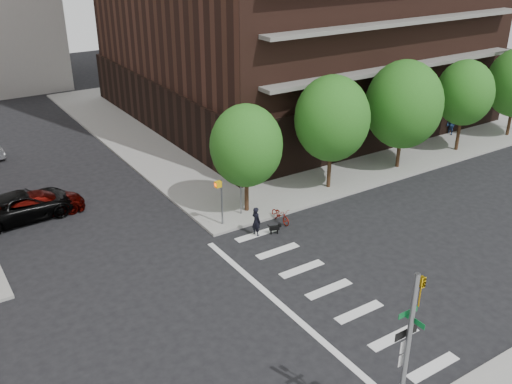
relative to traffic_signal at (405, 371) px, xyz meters
The scene contains 15 objects.
ground 7.98m from the traffic_signal, 86.42° to the left, with size 120.00×120.00×0.00m, color black.
sidewalk_ne 37.51m from the traffic_signal, 55.92° to the left, with size 39.00×33.00×0.15m, color gray.
crosswalk 8.40m from the traffic_signal, 70.35° to the left, with size 3.85×13.00×0.01m.
tree_a 16.66m from the traffic_signal, 74.39° to the left, with size 4.00×4.00×5.90m.
tree_b 19.20m from the traffic_signal, 56.79° to the left, with size 4.50×4.50×6.65m.
tree_c 23.02m from the traffic_signal, 44.16° to the left, with size 5.00×5.00×6.80m.
tree_d 27.63m from the traffic_signal, 35.44° to the left, with size 4.00×4.00×6.20m.
traffic_signal is the anchor object (origin of this frame).
pedestrian_signal 15.69m from the traffic_signal, 79.76° to the left, with size 2.18×0.67×2.60m.
parked_car_black 23.09m from the traffic_signal, 105.76° to the left, with size 5.62×2.59×1.56m, color black.
parked_car_maroon 22.82m from the traffic_signal, 103.81° to the left, with size 4.81×1.96×1.40m, color #460604.
scooter 15.17m from the traffic_signal, 68.89° to the left, with size 0.57×1.63×0.86m, color maroon.
dog_walker 14.06m from the traffic_signal, 75.53° to the left, with size 0.39×0.59×1.61m, color black.
dog 13.98m from the traffic_signal, 71.44° to the left, with size 0.65×0.38×0.54m.
pedestrian_far 30.97m from the traffic_signal, 36.74° to the left, with size 0.60×0.77×1.58m, color navy.
Camera 1 is at (-11.43, -16.15, 14.73)m, focal length 40.00 mm.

